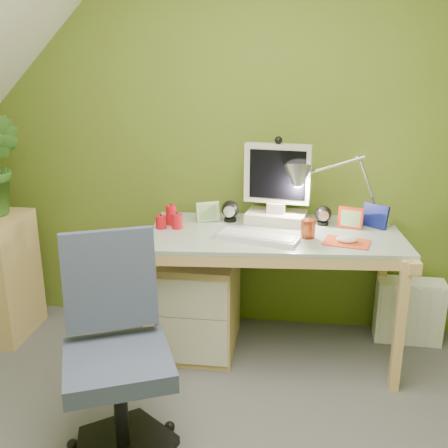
# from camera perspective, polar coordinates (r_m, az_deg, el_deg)

# --- Properties ---
(wall_back) EXTENTS (3.20, 0.01, 2.40)m
(wall_back) POSITION_cam_1_polar(r_m,az_deg,el_deg) (3.20, 1.47, 9.22)
(wall_back) COLOR #5E7423
(wall_back) RESTS_ON floor
(desk) EXTENTS (1.44, 0.80, 0.75)m
(desk) POSITION_cam_1_polar(r_m,az_deg,el_deg) (3.06, 5.33, -7.44)
(desk) COLOR tan
(desk) RESTS_ON floor
(monitor) EXTENTS (0.40, 0.26, 0.51)m
(monitor) POSITION_cam_1_polar(r_m,az_deg,el_deg) (3.03, 5.83, 4.83)
(monitor) COLOR beige
(monitor) RESTS_ON desk
(speaker_left) EXTENTS (0.12, 0.12, 0.13)m
(speaker_left) POSITION_cam_1_polar(r_m,az_deg,el_deg) (3.08, 0.68, 1.44)
(speaker_left) COLOR black
(speaker_left) RESTS_ON desk
(speaker_right) EXTENTS (0.11, 0.11, 0.11)m
(speaker_right) POSITION_cam_1_polar(r_m,az_deg,el_deg) (3.07, 10.75, 0.92)
(speaker_right) COLOR black
(speaker_right) RESTS_ON desk
(keyboard) EXTENTS (0.45, 0.25, 0.02)m
(keyboard) POSITION_cam_1_polar(r_m,az_deg,el_deg) (2.79, 3.78, -1.42)
(keyboard) COLOR white
(keyboard) RESTS_ON desk
(mousepad) EXTENTS (0.26, 0.21, 0.01)m
(mousepad) POSITION_cam_1_polar(r_m,az_deg,el_deg) (2.81, 13.19, -1.95)
(mousepad) COLOR #D24320
(mousepad) RESTS_ON desk
(mouse) EXTENTS (0.12, 0.08, 0.04)m
(mouse) POSITION_cam_1_polar(r_m,az_deg,el_deg) (2.80, 13.22, -1.65)
(mouse) COLOR white
(mouse) RESTS_ON mousepad
(amber_tumbler) EXTENTS (0.09, 0.09, 0.10)m
(amber_tumbler) POSITION_cam_1_polar(r_m,az_deg,el_deg) (2.83, 9.13, -0.51)
(amber_tumbler) COLOR #9B3716
(amber_tumbler) RESTS_ON desk
(candle_cluster) EXTENTS (0.17, 0.15, 0.11)m
(candle_cluster) POSITION_cam_1_polar(r_m,az_deg,el_deg) (3.00, -5.95, 0.77)
(candle_cluster) COLOR red
(candle_cluster) RESTS_ON desk
(photo_frame_red) EXTENTS (0.14, 0.06, 0.12)m
(photo_frame_red) POSITION_cam_1_polar(r_m,az_deg,el_deg) (3.04, 13.61, 0.65)
(photo_frame_red) COLOR red
(photo_frame_red) RESTS_ON desk
(photo_frame_blue) EXTENTS (0.13, 0.11, 0.13)m
(photo_frame_blue) POSITION_cam_1_polar(r_m,az_deg,el_deg) (3.09, 16.12, 0.86)
(photo_frame_blue) COLOR navy
(photo_frame_blue) RESTS_ON desk
(photo_frame_green) EXTENTS (0.13, 0.07, 0.12)m
(photo_frame_green) POSITION_cam_1_polar(r_m,az_deg,el_deg) (3.08, -1.77, 1.34)
(photo_frame_green) COLOR #9FB77E
(photo_frame_green) RESTS_ON desk
(desk_lamp) EXTENTS (0.59, 0.33, 0.59)m
(desk_lamp) POSITION_cam_1_polar(r_m,az_deg,el_deg) (3.04, 14.38, 5.24)
(desk_lamp) COLOR #B4B3B8
(desk_lamp) RESTS_ON desk
(side_ledge) EXTENTS (0.29, 0.44, 0.77)m
(side_ledge) POSITION_cam_1_polar(r_m,az_deg,el_deg) (3.51, -22.88, -5.30)
(side_ledge) COLOR tan
(side_ledge) RESTS_ON floor
(task_chair) EXTENTS (0.66, 0.66, 0.90)m
(task_chair) POSITION_cam_1_polar(r_m,az_deg,el_deg) (2.31, -11.49, -14.49)
(task_chair) COLOR #3A4360
(task_chair) RESTS_ON floor
(radiator) EXTENTS (0.40, 0.17, 0.39)m
(radiator) POSITION_cam_1_polar(r_m,az_deg,el_deg) (3.42, 19.47, -8.90)
(radiator) COLOR white
(radiator) RESTS_ON floor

